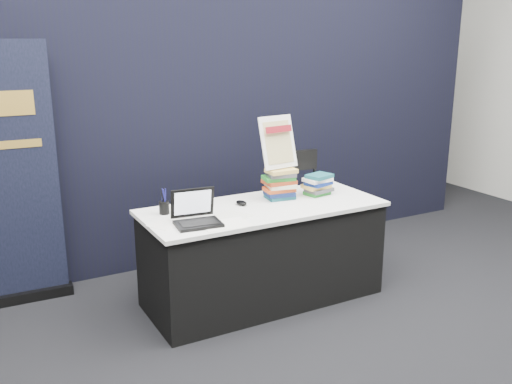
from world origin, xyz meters
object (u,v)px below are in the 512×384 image
object	(u,v)px
book_stack_tall	(280,184)
info_sign	(278,143)
laptop	(196,216)
book_stack_short	(318,184)
pullup_banner	(4,193)
display_table	(263,253)
stacking_chair	(304,207)

from	to	relation	value
book_stack_tall	info_sign	world-z (taller)	info_sign
laptop	book_stack_short	xyz separation A→B (m)	(1.13, 0.21, 0.03)
book_stack_short	pullup_banner	size ratio (longest dim) A/B	0.11
display_table	stacking_chair	xyz separation A→B (m)	(0.60, 0.35, 0.19)
book_stack_short	info_sign	xyz separation A→B (m)	(-0.32, 0.09, 0.35)
laptop	book_stack_tall	world-z (taller)	book_stack_tall
info_sign	stacking_chair	world-z (taller)	info_sign
display_table	info_sign	bearing A→B (deg)	34.84
laptop	stacking_chair	size ratio (longest dim) A/B	0.32
display_table	book_stack_tall	size ratio (longest dim) A/B	7.61
info_sign	stacking_chair	xyz separation A→B (m)	(0.39, 0.20, -0.62)
laptop	info_sign	xyz separation A→B (m)	(0.81, 0.29, 0.38)
display_table	book_stack_tall	distance (m)	0.55
laptop	stacking_chair	bearing A→B (deg)	29.01
laptop	book_stack_short	size ratio (longest dim) A/B	1.46
book_stack_short	pullup_banner	bearing A→B (deg)	160.21
info_sign	stacking_chair	distance (m)	0.76
book_stack_tall	pullup_banner	bearing A→B (deg)	158.70
stacking_chair	laptop	bearing A→B (deg)	-151.12
laptop	pullup_banner	size ratio (longest dim) A/B	0.17
book_stack_tall	laptop	bearing A→B (deg)	-162.02
display_table	book_stack_short	bearing A→B (deg)	6.39
laptop	book_stack_tall	size ratio (longest dim) A/B	1.36
display_table	info_sign	distance (m)	0.85
book_stack_tall	book_stack_short	distance (m)	0.32
book_stack_tall	pullup_banner	world-z (taller)	pullup_banner
stacking_chair	book_stack_short	bearing A→B (deg)	-97.20
display_table	book_stack_short	world-z (taller)	book_stack_short
display_table	book_stack_tall	world-z (taller)	book_stack_tall
info_sign	pullup_banner	world-z (taller)	pullup_banner
info_sign	stacking_chair	bearing A→B (deg)	20.76
pullup_banner	stacking_chair	xyz separation A→B (m)	(2.28, -0.51, -0.30)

